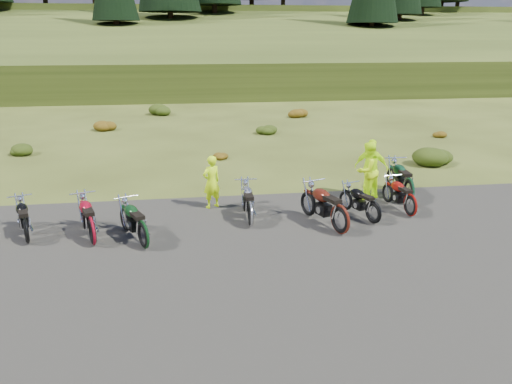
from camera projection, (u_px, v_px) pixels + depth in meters
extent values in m
plane|color=#373E14|center=(260.00, 244.00, 12.77)|extent=(300.00, 300.00, 0.00)
cube|color=black|center=(274.00, 280.00, 10.88)|extent=(20.00, 12.00, 0.04)
cube|color=#2F3D14|center=(190.00, 57.00, 116.53)|extent=(300.00, 90.00, 9.17)
cylinder|color=black|center=(46.00, 2.00, 72.14)|extent=(0.70, 0.70, 2.20)
cylinder|color=black|center=(95.00, 0.00, 78.37)|extent=(0.70, 0.70, 2.20)
cylinder|color=black|center=(117.00, 29.00, 56.99)|extent=(0.70, 0.70, 2.20)
cylinder|color=black|center=(171.00, 19.00, 63.10)|extent=(0.70, 0.70, 2.20)
cylinder|color=black|center=(215.00, 12.00, 69.21)|extent=(0.70, 0.70, 2.20)
cylinder|color=black|center=(252.00, 5.00, 75.32)|extent=(0.70, 0.70, 2.20)
cylinder|color=black|center=(283.00, 1.00, 81.50)|extent=(0.70, 0.70, 2.20)
cylinder|color=black|center=(371.00, 31.00, 60.18)|extent=(0.70, 0.70, 2.20)
cylinder|color=black|center=(399.00, 22.00, 66.29)|extent=(0.70, 0.70, 2.20)
cylinder|color=black|center=(422.00, 14.00, 72.40)|extent=(0.70, 0.70, 2.20)
cylinder|color=black|center=(441.00, 8.00, 78.51)|extent=(0.70, 0.70, 2.20)
cylinder|color=black|center=(458.00, 2.00, 84.62)|extent=(0.70, 0.70, 2.20)
ellipsoid|color=#25370D|center=(19.00, 148.00, 22.10)|extent=(1.03, 1.03, 0.61)
ellipsoid|color=#673C0C|center=(104.00, 124.00, 27.47)|extent=(1.30, 1.30, 0.77)
ellipsoid|color=#25370D|center=(161.00, 108.00, 32.84)|extent=(1.56, 1.56, 0.92)
ellipsoid|color=#673C0C|center=(219.00, 154.00, 21.32)|extent=(0.77, 0.77, 0.45)
ellipsoid|color=#25370D|center=(266.00, 128.00, 26.69)|extent=(1.03, 1.03, 0.61)
ellipsoid|color=#673C0C|center=(297.00, 111.00, 32.06)|extent=(1.30, 1.30, 0.77)
ellipsoid|color=#25370D|center=(434.00, 153.00, 20.45)|extent=(1.56, 1.56, 0.92)
ellipsoid|color=#673C0C|center=(437.00, 133.00, 25.92)|extent=(0.77, 0.77, 0.45)
imported|color=#BFF00C|center=(211.00, 183.00, 15.16)|extent=(0.71, 0.63, 1.63)
imported|color=#BFF00C|center=(367.00, 172.00, 15.97)|extent=(1.13, 1.06, 1.86)
imported|color=#BFF00C|center=(371.00, 168.00, 16.34)|extent=(1.17, 0.95, 1.86)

